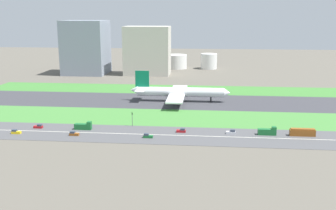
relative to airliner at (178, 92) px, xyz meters
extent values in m
plane|color=#5B564C|center=(-5.86, 0.00, -6.23)|extent=(800.00, 800.00, 0.00)
cube|color=#38383D|center=(-5.86, 0.00, -6.18)|extent=(280.00, 46.00, 0.10)
cube|color=#3D7A33|center=(-5.86, 41.00, -6.18)|extent=(280.00, 36.00, 0.10)
cube|color=#427F38|center=(-5.86, -41.00, -6.18)|extent=(280.00, 36.00, 0.10)
cube|color=#4C4C4F|center=(-5.86, -73.00, -6.18)|extent=(280.00, 28.00, 0.10)
cube|color=silver|center=(-5.86, -73.00, -6.13)|extent=(266.00, 0.50, 0.01)
cylinder|color=white|center=(1.68, 0.00, 0.07)|extent=(56.00, 6.00, 6.00)
cone|color=white|center=(31.68, 0.00, 0.07)|extent=(4.00, 5.70, 5.70)
cone|color=white|center=(-28.82, 0.00, 0.87)|extent=(5.00, 5.40, 5.40)
cube|color=#0C724C|center=(-23.32, 0.00, 8.07)|extent=(9.00, 0.80, 11.00)
cube|color=white|center=(-24.32, 0.00, 1.07)|extent=(6.00, 16.00, 0.60)
cube|color=white|center=(-0.32, 15.00, -1.13)|extent=(10.00, 26.00, 1.00)
cylinder|color=gray|center=(0.68, 9.00, -3.33)|extent=(5.00, 3.20, 3.20)
cube|color=white|center=(-0.32, -15.00, -1.13)|extent=(10.00, 26.00, 1.00)
cylinder|color=gray|center=(0.68, -9.00, -3.33)|extent=(5.00, 3.20, 3.20)
cylinder|color=black|center=(21.28, 0.00, -4.53)|extent=(1.00, 1.00, 3.20)
cylinder|color=black|center=(-2.32, 3.50, -4.53)|extent=(1.00, 1.00, 3.20)
cylinder|color=black|center=(-2.32, -3.50, -4.53)|extent=(1.00, 1.00, 3.20)
cube|color=#19662D|center=(46.99, -68.00, -4.73)|extent=(8.40, 2.50, 2.80)
cube|color=#19662D|center=(50.19, -68.00, -2.73)|extent=(2.00, 2.30, 1.20)
cube|color=#B2191E|center=(-64.65, -68.00, -5.58)|extent=(4.40, 1.80, 1.10)
cube|color=#333D4C|center=(-63.85, -68.00, -4.58)|extent=(2.20, 1.66, 0.90)
cube|color=yellow|center=(-71.11, -78.00, -5.58)|extent=(4.40, 1.80, 1.10)
cube|color=#333D4C|center=(-71.91, -78.00, -4.58)|extent=(2.20, 1.66, 0.90)
cube|color=#19662D|center=(-7.86, -78.00, -5.58)|extent=(4.40, 1.80, 1.10)
cube|color=#333D4C|center=(-8.66, -78.00, -4.58)|extent=(2.20, 1.66, 0.90)
cube|color=#19662D|center=(-41.67, -68.00, -4.73)|extent=(8.40, 2.50, 2.80)
cube|color=#19662D|center=(-38.47, -68.00, -2.73)|extent=(2.00, 2.30, 1.20)
cube|color=brown|center=(-42.75, -78.00, -5.58)|extent=(4.40, 1.80, 1.10)
cube|color=#333D4C|center=(-43.55, -78.00, -4.58)|extent=(2.20, 1.66, 0.90)
cube|color=brown|center=(63.17, -68.00, -4.63)|extent=(11.60, 2.50, 3.00)
cube|color=brown|center=(63.27, -68.00, -2.88)|extent=(10.80, 2.30, 0.50)
cube|color=silver|center=(30.26, -68.00, -5.58)|extent=(4.40, 1.80, 1.10)
cube|color=#333D4C|center=(31.06, -68.00, -4.58)|extent=(2.20, 1.66, 0.90)
cube|color=#B2191E|center=(6.62, -68.00, -5.58)|extent=(4.40, 1.80, 1.10)
cube|color=#333D4C|center=(7.42, -68.00, -4.58)|extent=(2.20, 1.66, 0.90)
cylinder|color=#4C4C51|center=(-18.64, -60.00, -3.13)|extent=(0.24, 0.24, 6.00)
cube|color=black|center=(-18.64, -60.00, 0.47)|extent=(0.36, 0.36, 1.20)
sphere|color=#19D826|center=(-18.64, -60.20, 0.77)|extent=(0.24, 0.24, 0.24)
cube|color=gray|center=(-95.86, 114.00, 18.68)|extent=(39.00, 38.39, 49.82)
cube|color=beige|center=(-37.22, 114.00, 16.11)|extent=(41.80, 27.44, 44.68)
cylinder|color=silver|center=(-13.77, 159.00, 0.89)|extent=(22.22, 22.22, 14.24)
cylinder|color=silver|center=(20.26, 159.00, 1.63)|extent=(16.71, 16.71, 15.73)
camera|label=1|loc=(18.14, -246.51, 49.01)|focal=41.61mm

